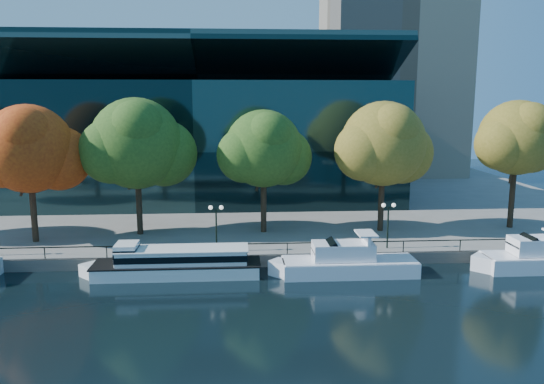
{
  "coord_description": "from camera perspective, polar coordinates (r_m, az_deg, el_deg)",
  "views": [
    {
      "loc": [
        0.85,
        -39.78,
        14.0
      ],
      "look_at": [
        4.02,
        8.0,
        5.51
      ],
      "focal_mm": 35.0,
      "sensor_mm": 36.0,
      "label": 1
    }
  ],
  "objects": [
    {
      "name": "convention_building",
      "position": [
        71.94,
        -7.69,
        5.58
      ],
      "size": [
        50.0,
        24.57,
        21.43
      ],
      "color": "black",
      "rests_on": "ground"
    },
    {
      "name": "lamp_1",
      "position": [
        45.44,
        -6.03,
        -2.74
      ],
      "size": [
        1.26,
        0.36,
        4.03
      ],
      "color": "black",
      "rests_on": "promenade"
    },
    {
      "name": "cruiser_far",
      "position": [
        49.06,
        26.63,
        -6.26
      ],
      "size": [
        10.81,
        3.0,
        3.53
      ],
      "color": "white",
      "rests_on": "ground"
    },
    {
      "name": "ground",
      "position": [
        42.18,
        -4.8,
        -9.37
      ],
      "size": [
        160.0,
        160.0,
        0.0
      ],
      "primitive_type": "plane",
      "color": "black",
      "rests_on": "ground"
    },
    {
      "name": "cruiser_near",
      "position": [
        43.2,
        7.7,
        -7.45
      ],
      "size": [
        11.92,
        3.07,
        3.45
      ],
      "color": "white",
      "rests_on": "ground"
    },
    {
      "name": "tree_1",
      "position": [
        52.12,
        -24.55,
        4.06
      ],
      "size": [
        9.92,
        8.13,
        12.52
      ],
      "color": "black",
      "rests_on": "promenade"
    },
    {
      "name": "tree_3",
      "position": [
        51.05,
        -0.75,
        4.5
      ],
      "size": [
        9.34,
        7.66,
        11.97
      ],
      "color": "black",
      "rests_on": "promenade"
    },
    {
      "name": "tree_2",
      "position": [
        51.69,
        -14.19,
        4.88
      ],
      "size": [
        10.78,
        8.84,
        13.11
      ],
      "color": "black",
      "rests_on": "promenade"
    },
    {
      "name": "tree_5",
      "position": [
        58.23,
        24.98,
        5.15
      ],
      "size": [
        9.29,
        7.62,
        12.86
      ],
      "color": "black",
      "rests_on": "promenade"
    },
    {
      "name": "promenade",
      "position": [
        77.35,
        -4.37,
        -0.03
      ],
      "size": [
        90.0,
        67.08,
        1.0
      ],
      "color": "slate",
      "rests_on": "ground"
    },
    {
      "name": "railing",
      "position": [
        44.7,
        -4.77,
        -5.64
      ],
      "size": [
        88.2,
        0.08,
        0.99
      ],
      "color": "black",
      "rests_on": "promenade"
    },
    {
      "name": "tree_4",
      "position": [
        52.65,
        12.07,
        4.9
      ],
      "size": [
        10.28,
        8.43,
        12.77
      ],
      "color": "black",
      "rests_on": "promenade"
    },
    {
      "name": "tour_boat",
      "position": [
        43.27,
        -10.62,
        -7.38
      ],
      "size": [
        14.45,
        3.22,
        2.74
      ],
      "color": "white",
      "rests_on": "ground"
    },
    {
      "name": "lamp_2",
      "position": [
        47.25,
        12.4,
        -2.43
      ],
      "size": [
        1.26,
        0.36,
        4.03
      ],
      "color": "black",
      "rests_on": "promenade"
    }
  ]
}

